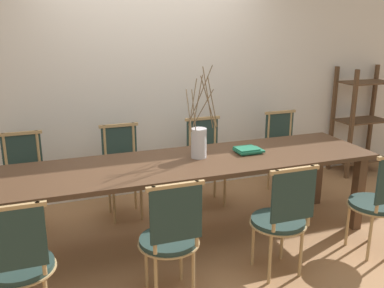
% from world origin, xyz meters
% --- Properties ---
extents(ground_plane, '(16.00, 16.00, 0.00)m').
position_xyz_m(ground_plane, '(0.00, 0.00, 0.00)').
color(ground_plane, '#9E7047').
extents(wall_rear, '(12.00, 0.06, 3.20)m').
position_xyz_m(wall_rear, '(0.00, 1.30, 1.60)').
color(wall_rear, silver).
rests_on(wall_rear, ground_plane).
extents(dining_table, '(3.37, 0.86, 0.78)m').
position_xyz_m(dining_table, '(0.00, 0.00, 0.69)').
color(dining_table, '#4C3321').
rests_on(dining_table, ground_plane).
extents(chair_near_leftend, '(0.45, 0.45, 0.95)m').
position_xyz_m(chair_near_leftend, '(-1.43, -0.76, 0.51)').
color(chair_near_leftend, '#233833').
rests_on(chair_near_leftend, ground_plane).
extents(chair_near_left, '(0.45, 0.45, 0.95)m').
position_xyz_m(chair_near_left, '(-0.44, -0.76, 0.51)').
color(chair_near_left, '#233833').
rests_on(chair_near_left, ground_plane).
extents(chair_near_center, '(0.45, 0.45, 0.95)m').
position_xyz_m(chair_near_center, '(0.47, -0.76, 0.51)').
color(chair_near_center, '#233833').
rests_on(chair_near_center, ground_plane).
extents(chair_near_right, '(0.45, 0.45, 0.95)m').
position_xyz_m(chair_near_right, '(1.42, -0.76, 0.51)').
color(chair_near_right, '#233833').
rests_on(chair_near_right, ground_plane).
extents(chair_far_leftend, '(0.45, 0.45, 0.95)m').
position_xyz_m(chair_far_leftend, '(-1.42, 0.76, 0.51)').
color(chair_far_leftend, '#233833').
rests_on(chair_far_leftend, ground_plane).
extents(chair_far_left, '(0.45, 0.45, 0.95)m').
position_xyz_m(chair_far_left, '(-0.48, 0.76, 0.51)').
color(chair_far_left, '#233833').
rests_on(chair_far_left, ground_plane).
extents(chair_far_center, '(0.45, 0.45, 0.95)m').
position_xyz_m(chair_far_center, '(0.45, 0.76, 0.51)').
color(chair_far_center, '#233833').
rests_on(chair_far_center, ground_plane).
extents(chair_far_right, '(0.45, 0.45, 0.95)m').
position_xyz_m(chair_far_right, '(1.42, 0.76, 0.51)').
color(chair_far_right, '#233833').
rests_on(chair_far_right, ground_plane).
extents(vase_centerpiece, '(0.29, 0.33, 0.82)m').
position_xyz_m(vase_centerpiece, '(0.09, 0.06, 0.93)').
color(vase_centerpiece, silver).
rests_on(vase_centerpiece, dining_table).
extents(book_stack, '(0.25, 0.20, 0.05)m').
position_xyz_m(book_stack, '(0.57, 0.04, 0.80)').
color(book_stack, '#1E6B4C').
rests_on(book_stack, dining_table).
extents(shelving_rack, '(0.69, 0.42, 1.39)m').
position_xyz_m(shelving_rack, '(2.75, 1.02, 0.69)').
color(shelving_rack, '#513823').
rests_on(shelving_rack, ground_plane).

